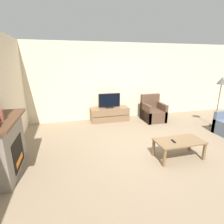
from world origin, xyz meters
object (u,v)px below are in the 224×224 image
at_px(mantel_vase_centre_left, 0,114).
at_px(coffee_table, 179,143).
at_px(armchair, 153,112).
at_px(remote, 173,141).
at_px(floor_lamp, 221,85).
at_px(tv_stand, 109,114).
at_px(tv, 109,101).
at_px(fireplace, 7,146).

bearing_deg(mantel_vase_centre_left, coffee_table, -4.41).
height_order(armchair, remote, armchair).
height_order(remote, floor_lamp, floor_lamp).
xyz_separation_m(armchair, floor_lamp, (1.71, -1.07, 1.07)).
xyz_separation_m(armchair, remote, (-0.81, -2.48, 0.13)).
distance_m(mantel_vase_centre_left, coffee_table, 3.53).
bearing_deg(floor_lamp, mantel_vase_centre_left, -168.92).
distance_m(mantel_vase_centre_left, tv_stand, 3.76).
height_order(armchair, coffee_table, armchair).
xyz_separation_m(mantel_vase_centre_left, coffee_table, (3.42, -0.26, -0.84)).
bearing_deg(floor_lamp, tv, 155.82).
distance_m(fireplace, armchair, 4.61).
relative_size(coffee_table, floor_lamp, 0.65).
relative_size(fireplace, remote, 8.91).
distance_m(fireplace, mantel_vase_centre_left, 0.65).
bearing_deg(armchair, tv_stand, 166.13).
distance_m(tv, armchair, 1.61).
distance_m(fireplace, tv, 3.58).
xyz_separation_m(remote, floor_lamp, (2.52, 1.41, 0.94)).
bearing_deg(floor_lamp, tv_stand, 155.79).
bearing_deg(tv, remote, -76.19).
height_order(fireplace, armchair, fireplace).
height_order(fireplace, floor_lamp, floor_lamp).
relative_size(mantel_vase_centre_left, coffee_table, 0.23).
bearing_deg(fireplace, mantel_vase_centre_left, -80.71).
height_order(tv_stand, tv, tv).
bearing_deg(coffee_table, floor_lamp, 30.57).
bearing_deg(coffee_table, fireplace, 173.92).
bearing_deg(tv_stand, fireplace, -136.16).
bearing_deg(coffee_table, armchair, 75.09).
relative_size(armchair, remote, 5.99).
bearing_deg(tv_stand, remote, -76.20).
distance_m(mantel_vase_centre_left, remote, 3.37).
height_order(tv_stand, floor_lamp, floor_lamp).
relative_size(armchair, coffee_table, 0.88).
distance_m(tv_stand, armchair, 1.56).
distance_m(fireplace, remote, 3.31).
distance_m(tv_stand, coffee_table, 2.97).
bearing_deg(remote, fireplace, 179.03).
relative_size(tv_stand, armchair, 1.47).
height_order(mantel_vase_centre_left, coffee_table, mantel_vase_centre_left).
height_order(fireplace, tv, fireplace).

